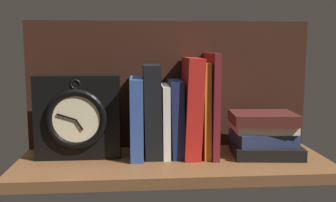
# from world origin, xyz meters

# --- Properties ---
(ground_plane) EXTENTS (0.75, 0.27, 0.03)m
(ground_plane) POSITION_xyz_m (0.00, 0.00, -0.01)
(ground_plane) COLOR brown
(back_panel) EXTENTS (0.75, 0.01, 0.34)m
(back_panel) POSITION_xyz_m (0.00, 0.13, 0.17)
(back_panel) COLOR black
(back_panel) RESTS_ON ground_plane
(book_blue_modern) EXTENTS (0.03, 0.15, 0.20)m
(book_blue_modern) POSITION_xyz_m (-0.09, 0.04, 0.10)
(book_blue_modern) COLOR #2D4C8E
(book_blue_modern) RESTS_ON ground_plane
(book_black_skeptic) EXTENTS (0.04, 0.12, 0.23)m
(book_black_skeptic) POSITION_xyz_m (-0.05, 0.04, 0.11)
(book_black_skeptic) COLOR black
(book_black_skeptic) RESTS_ON ground_plane
(book_white_catcher) EXTENTS (0.02, 0.12, 0.18)m
(book_white_catcher) POSITION_xyz_m (-0.02, 0.04, 0.09)
(book_white_catcher) COLOR silver
(book_white_catcher) RESTS_ON ground_plane
(book_navy_bierce) EXTENTS (0.04, 0.12, 0.19)m
(book_navy_bierce) POSITION_xyz_m (0.01, 0.04, 0.09)
(book_navy_bierce) COLOR #192147
(book_navy_bierce) RESTS_ON ground_plane
(book_red_requiem) EXTENTS (0.05, 0.15, 0.25)m
(book_red_requiem) POSITION_xyz_m (0.05, 0.04, 0.12)
(book_red_requiem) COLOR red
(book_red_requiem) RESTS_ON ground_plane
(book_orange_pandolfini) EXTENTS (0.02, 0.14, 0.23)m
(book_orange_pandolfini) POSITION_xyz_m (0.08, 0.04, 0.12)
(book_orange_pandolfini) COLOR orange
(book_orange_pandolfini) RESTS_ON ground_plane
(book_maroon_dawkins) EXTENTS (0.02, 0.16, 0.26)m
(book_maroon_dawkins) POSITION_xyz_m (0.10, 0.04, 0.13)
(book_maroon_dawkins) COLOR maroon
(book_maroon_dawkins) RESTS_ON ground_plane
(framed_clock) EXTENTS (0.20, 0.07, 0.20)m
(framed_clock) POSITION_xyz_m (-0.23, 0.03, 0.10)
(framed_clock) COLOR black
(framed_clock) RESTS_ON ground_plane
(book_stack_side) EXTENTS (0.18, 0.15, 0.11)m
(book_stack_side) POSITION_xyz_m (0.23, 0.02, 0.05)
(book_stack_side) COLOR black
(book_stack_side) RESTS_ON ground_plane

